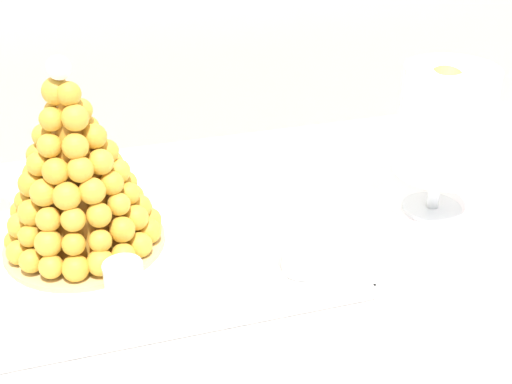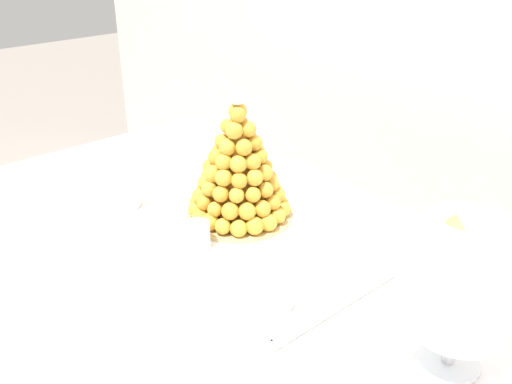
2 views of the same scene
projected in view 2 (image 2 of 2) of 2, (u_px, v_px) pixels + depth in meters
The scene contains 8 objects.
buffet_table at pixel (265, 312), 1.13m from camera, with size 1.71×0.87×0.75m.
serving_tray at pixel (226, 234), 1.21m from camera, with size 0.67×0.35×0.02m.
croquembouche at pixel (239, 170), 1.22m from camera, with size 0.24×0.24×0.29m.
dessert_cup_left at pixel (129, 197), 1.30m from camera, with size 0.05×0.05×0.05m.
dessert_cup_mid_left at pixel (197, 236), 1.14m from camera, with size 0.05×0.05×0.05m.
dessert_cup_centre at pixel (278, 292), 0.97m from camera, with size 0.06×0.06×0.06m.
macaron_goblet at pixel (464, 279), 0.80m from camera, with size 0.14×0.14×0.26m.
wine_glass at pixel (238, 141), 1.39m from camera, with size 0.08×0.08×0.16m.
Camera 2 is at (0.67, -0.61, 1.37)m, focal length 39.50 mm.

